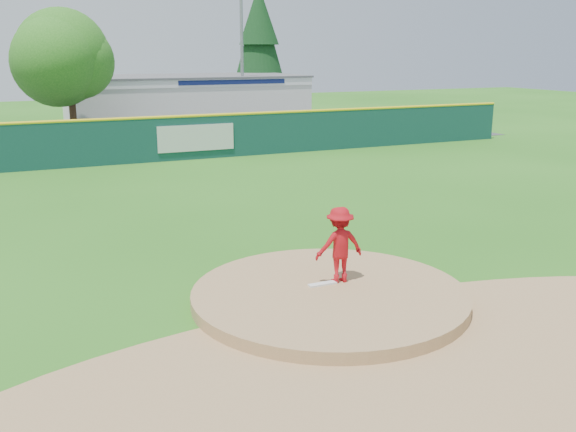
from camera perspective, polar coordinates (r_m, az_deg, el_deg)
name	(u,v)px	position (r m, az deg, el deg)	size (l,w,h in m)	color
ground	(329,301)	(12.97, 3.68, -7.59)	(120.00, 120.00, 0.00)	#286B19
pitchers_mound	(329,301)	(12.97, 3.68, -7.59)	(5.50, 5.50, 0.50)	#9E774C
pitching_rubber	(322,284)	(13.12, 3.08, -6.05)	(0.60, 0.15, 0.04)	white
infield_dirt_arc	(418,366)	(10.66, 11.46, -12.96)	(15.40, 15.40, 0.01)	#9E774C
parking_lot	(108,139)	(38.32, -15.72, 6.63)	(44.00, 16.00, 0.02)	#38383A
pitcher	(339,245)	(13.11, 4.60, -2.56)	(1.02, 0.58, 1.57)	#AB0E16
van	(140,134)	(34.31, -13.04, 7.14)	(2.32, 5.03, 1.40)	silver
pool_building_grp	(185,100)	(44.27, -9.12, 10.12)	(15.20, 8.20, 3.31)	silver
fence_banners	(24,148)	(28.78, -22.43, 5.65)	(18.33, 0.04, 1.20)	#600D17
outfield_fence	(139,139)	(29.39, -13.07, 6.70)	(40.00, 0.14, 2.07)	#123C37
deciduous_tree	(68,57)	(35.78, -18.95, 13.19)	(5.60, 5.60, 7.36)	#382314
conifer_tree	(259,42)	(50.20, -2.59, 15.20)	(4.40, 4.40, 9.50)	#382314
light_pole_right	(242,40)	(42.23, -4.14, 15.33)	(1.75, 0.25, 10.00)	gray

